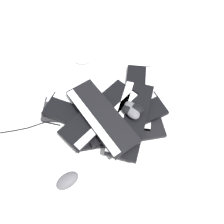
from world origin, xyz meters
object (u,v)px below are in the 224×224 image
Objects in this scene: mouse_1 at (83,60)px; mouse_4 at (67,181)px; keyboard_3 at (86,115)px; keyboard_6 at (125,117)px; keyboard_2 at (121,130)px; mouse_3 at (133,109)px; keyboard_0 at (138,96)px; keyboard_4 at (100,113)px; keyboard_5 at (101,116)px; mouse_0 at (139,97)px; mouse_7 at (132,110)px; mouse_2 at (136,94)px; keyboard_7 at (131,118)px; mouse_5 at (135,101)px; keyboard_1 at (84,110)px; mouse_6 at (132,95)px.

mouse_1 is 1.00× the size of mouse_4.
keyboard_6 is at bearing -51.97° from keyboard_3.
keyboard_2 is 0.13m from mouse_3.
keyboard_0 is at bearing 13.37° from keyboard_6.
keyboard_4 is at bearing 128.39° from keyboard_6.
keyboard_5 is at bearing -168.75° from mouse_3.
mouse_3 reaches higher than keyboard_0.
keyboard_3 is (-0.30, 0.12, 0.03)m from keyboard_0.
mouse_7 is (-0.12, -0.04, 0.06)m from mouse_0.
mouse_1 is 0.43m from mouse_2.
keyboard_7 is 0.16m from mouse_0.
keyboard_2 is 0.14m from keyboard_5.
keyboard_3 is at bearing 157.86° from keyboard_0.
keyboard_1 is at bearing 167.82° from mouse_5.
keyboard_0 is 1.01× the size of keyboard_4.
keyboard_7 is 4.20× the size of mouse_1.
keyboard_7 is at bearing 143.92° from mouse_7.
mouse_7 reaches higher than mouse_0.
keyboard_0 is 0.18m from keyboard_6.
keyboard_5 reaches higher than keyboard_7.
keyboard_5 is 1.00× the size of keyboard_7.
keyboard_5 reaches higher than keyboard_1.
mouse_6 is at bearing -11.32° from keyboard_4.
keyboard_6 is 4.21× the size of mouse_3.
keyboard_4 is (-0.02, 0.12, 0.06)m from keyboard_2.
mouse_6 is at bearing 85.75° from mouse_3.
mouse_6 is (0.23, -0.02, -0.05)m from keyboard_5.
keyboard_3 reaches higher than mouse_4.
keyboard_2 is 3.97× the size of mouse_2.
mouse_5 reaches higher than keyboard_6.
keyboard_6 is 4.21× the size of mouse_7.
mouse_2 and mouse_6 have the same top height.
mouse_7 is at bearing -49.45° from keyboard_4.
keyboard_1 is at bearing 51.56° from mouse_7.
mouse_2 is at bearing -22.95° from keyboard_3.
keyboard_0 is 4.07× the size of mouse_5.
keyboard_6 is (0.05, 0.02, 0.03)m from keyboard_2.
keyboard_6 is (0.13, -0.16, 0.00)m from keyboard_3.
keyboard_1 is 3.97× the size of mouse_0.
keyboard_1 is 0.94× the size of keyboard_5.
mouse_1 is (0.24, 0.37, -0.05)m from keyboard_4.
keyboard_6 is (-0.17, -0.04, 0.03)m from keyboard_0.
keyboard_5 is 0.24m from mouse_6.
keyboard_3 is 1.01× the size of keyboard_7.
keyboard_1 is 0.28m from mouse_6.
keyboard_4 is 0.17m from mouse_3.
mouse_2 is 0.03m from mouse_6.
mouse_7 is at bearing -40.48° from keyboard_6.
keyboard_7 is at bearing 52.33° from mouse_6.
keyboard_7 is 4.20× the size of mouse_6.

